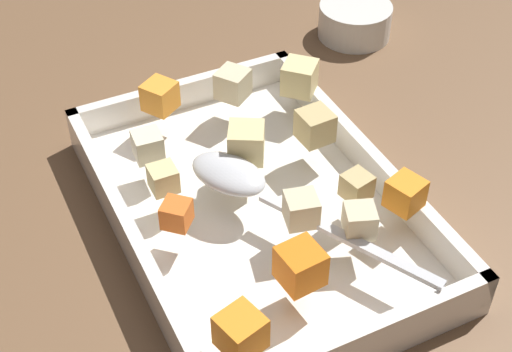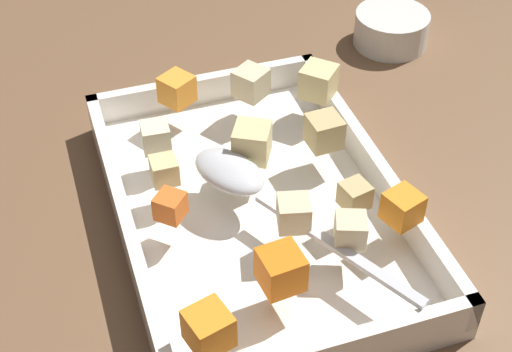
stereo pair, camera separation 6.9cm
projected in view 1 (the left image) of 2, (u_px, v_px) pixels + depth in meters
ground_plane at (263, 206)px, 0.75m from camera, size 4.00×4.00×0.00m
baking_dish at (256, 210)px, 0.72m from camera, size 0.38×0.26×0.05m
carrot_chunk_mid_left at (176, 214)px, 0.66m from camera, size 0.03×0.03×0.02m
carrot_chunk_under_handle at (405, 194)px, 0.67m from camera, size 0.04×0.04×0.03m
carrot_chunk_far_left at (241, 332)px, 0.56m from camera, size 0.04×0.04×0.03m
carrot_chunk_corner_nw at (300, 266)px, 0.61m from camera, size 0.04×0.04×0.03m
carrot_chunk_mid_right at (160, 96)px, 0.78m from camera, size 0.04×0.04×0.03m
potato_chunk_heap_side at (357, 186)px, 0.68m from camera, size 0.03×0.03×0.02m
potato_chunk_front_center at (360, 221)px, 0.65m from camera, size 0.03×0.03×0.03m
potato_chunk_near_spoon at (246, 143)px, 0.72m from camera, size 0.05×0.05×0.03m
potato_chunk_back_center at (233, 84)px, 0.80m from camera, size 0.04×0.04×0.03m
potato_chunk_near_right at (305, 208)px, 0.66m from camera, size 0.03×0.03×0.03m
potato_chunk_corner_se at (163, 179)px, 0.69m from camera, size 0.02×0.02×0.02m
potato_chunk_center at (148, 146)px, 0.72m from camera, size 0.03×0.03×0.03m
potato_chunk_near_left at (315, 126)px, 0.74m from camera, size 0.03×0.03×0.03m
potato_chunk_heap_top at (300, 77)px, 0.80m from camera, size 0.05×0.05×0.03m
serving_spoon at (240, 180)px, 0.69m from camera, size 0.24×0.15×0.02m
small_prep_bowl at (355, 21)px, 0.97m from camera, size 0.09×0.09×0.04m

